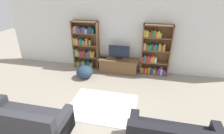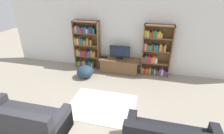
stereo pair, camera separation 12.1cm
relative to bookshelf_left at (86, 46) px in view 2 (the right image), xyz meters
The scene contains 9 objects.
wall_back 1.39m from the bookshelf_left, ahead, with size 8.80×0.06×2.60m.
bookshelf_left is the anchor object (origin of this frame).
bookshelf_right 2.58m from the bookshelf_left, ahead, with size 0.99×0.30×1.82m.
tv_stand 1.47m from the bookshelf_left, ahead, with size 1.46×0.54×0.52m.
television 1.34m from the bookshelf_left, ahead, with size 0.75×0.16×0.50m.
laptop 0.86m from the bookshelf_left, 15.24° to the right, with size 0.29×0.23×0.03m.
area_rug 2.76m from the bookshelf_left, 60.61° to the right, with size 1.80×1.41×0.02m.
couch_left_sectional 3.64m from the bookshelf_left, 91.80° to the right, with size 1.90×0.89×0.87m.
beanbag_ottoman 1.10m from the bookshelf_left, 73.96° to the right, with size 0.58×0.58×0.44m, color #23384C.
Camera 2 is at (1.18, -1.88, 3.07)m, focal length 28.00 mm.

